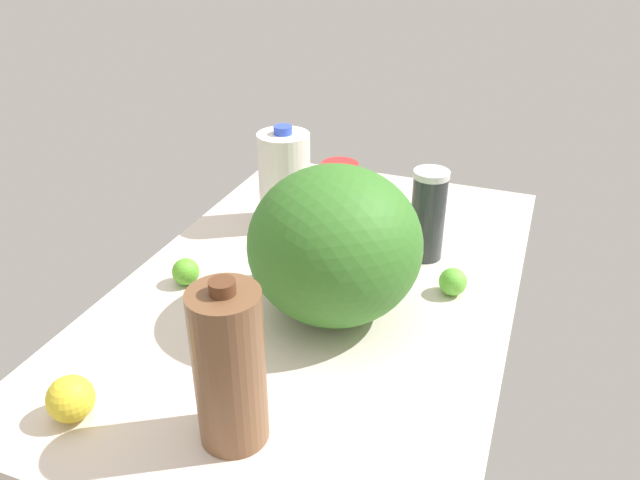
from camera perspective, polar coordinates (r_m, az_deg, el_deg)
The scene contains 10 objects.
countertop at distance 127.73cm, azimuth -0.00°, elevation -4.53°, with size 120.00×76.00×3.00cm, color beige.
shaker_bottle at distance 133.50cm, azimuth 9.84°, elevation 2.29°, with size 7.49×7.49×20.00cm.
milk_jug at distance 146.57cm, azimuth -3.27°, elevation 5.64°, with size 12.11×12.11×23.86cm.
chocolate_milk_jug at distance 87.65cm, azimuth -8.28°, elevation -11.48°, with size 10.00×10.00×26.41cm.
watermelon at distance 111.19cm, azimuth 1.36°, elevation -0.45°, with size 31.39×31.39×28.70cm, color #377527.
tumbler_cup at distance 143.75cm, azimuth 1.78°, elevation 3.96°, with size 8.41×8.41×16.59cm.
lemon_loose at distance 151.59cm, azimuth 5.67°, elevation 3.27°, with size 7.42×7.42×7.42cm, color yellow.
lime_near_front at distance 124.98cm, azimuth 12.05°, elevation -3.75°, with size 5.50×5.50×5.50cm, color #63BC39.
lemon_beside_bowl at distance 102.21cm, azimuth -21.83°, elevation -13.32°, with size 7.09×7.09×7.09cm, color yellow.
lime_by_jug at distance 128.30cm, azimuth -12.18°, elevation -2.85°, with size 5.50×5.50×5.50cm, color #5FB62F.
Camera 1 is at (99.79, 37.95, 71.62)cm, focal length 35.00 mm.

